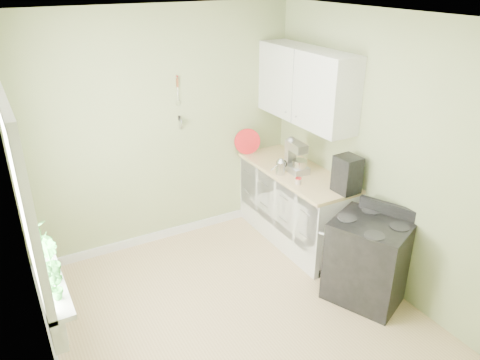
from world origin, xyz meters
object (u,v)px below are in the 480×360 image
stove (368,260)px  kettle (280,166)px  coffee_maker (347,175)px  stand_mixer (296,158)px

stove → kettle: 1.39m
stove → coffee_maker: 0.87m
stove → stand_mixer: size_ratio=2.53×
stove → kettle: kettle is taller
stand_mixer → coffee_maker: size_ratio=0.99×
kettle → coffee_maker: 0.79m
stove → coffee_maker: size_ratio=2.52×
stove → stand_mixer: bearing=90.9°
stove → coffee_maker: coffee_maker is taller
kettle → coffee_maker: size_ratio=0.48×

